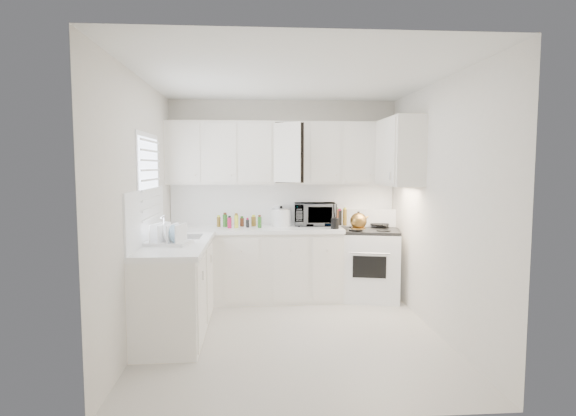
{
  "coord_description": "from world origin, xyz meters",
  "views": [
    {
      "loc": [
        -0.37,
        -4.58,
        1.73
      ],
      "look_at": [
        0.0,
        0.7,
        1.25
      ],
      "focal_mm": 28.77,
      "sensor_mm": 36.0,
      "label": 1
    }
  ],
  "objects": [
    {
      "name": "sauce_right_3",
      "position": [
        0.74,
        1.4,
        1.05
      ],
      "size": [
        0.06,
        0.06,
        0.19
      ],
      "primitive_type": "cylinder",
      "color": "black",
      "rests_on": "countertop_back"
    },
    {
      "name": "spice_left_7",
      "position": [
        -0.32,
        1.33,
        1.02
      ],
      "size": [
        0.06,
        0.06,
        0.13
      ],
      "primitive_type": "cylinder",
      "color": "#2C6A23",
      "rests_on": "countertop_back"
    },
    {
      "name": "tea_kettle",
      "position": [
        0.92,
        1.09,
        1.06
      ],
      "size": [
        0.28,
        0.25,
        0.24
      ],
      "primitive_type": null,
      "rotation": [
        0.0,
        0.0,
        0.11
      ],
      "color": "olive",
      "rests_on": "stove"
    },
    {
      "name": "rice_cooker",
      "position": [
        -0.04,
        1.41,
        1.08
      ],
      "size": [
        0.28,
        0.28,
        0.26
      ],
      "primitive_type": null,
      "rotation": [
        0.0,
        0.0,
        -0.06
      ],
      "color": "white",
      "rests_on": "countertop_back"
    },
    {
      "name": "backsplash_back",
      "position": [
        0.0,
        1.59,
        1.23
      ],
      "size": [
        2.98,
        0.02,
        0.55
      ],
      "primitive_type": "cube",
      "color": "white",
      "rests_on": "wall_back"
    },
    {
      "name": "frying_pan",
      "position": [
        1.28,
        1.41,
        0.96
      ],
      "size": [
        0.29,
        0.44,
        0.04
      ],
      "primitive_type": null,
      "rotation": [
        0.0,
        0.0,
        0.12
      ],
      "color": "black",
      "rests_on": "stove"
    },
    {
      "name": "spice_left_1",
      "position": [
        -0.78,
        1.33,
        1.02
      ],
      "size": [
        0.06,
        0.06,
        0.13
      ],
      "primitive_type": "cylinder",
      "color": "#2C6A23",
      "rests_on": "countertop_back"
    },
    {
      "name": "backsplash_left",
      "position": [
        -1.49,
        0.2,
        1.23
      ],
      "size": [
        0.02,
        1.6,
        0.55
      ],
      "primitive_type": "cube",
      "color": "white",
      "rests_on": "wall_left"
    },
    {
      "name": "paper_towel",
      "position": [
        -0.07,
        1.48,
        1.08
      ],
      "size": [
        0.12,
        0.12,
        0.27
      ],
      "primitive_type": "cylinder",
      "color": "white",
      "rests_on": "countertop_back"
    },
    {
      "name": "upper_cabinets_right",
      "position": [
        1.33,
        0.82,
        1.5
      ],
      "size": [
        0.33,
        0.9,
        0.8
      ],
      "primitive_type": null,
      "color": "silver",
      "rests_on": "wall_right"
    },
    {
      "name": "dish_rack",
      "position": [
        -1.25,
        0.06,
        1.07
      ],
      "size": [
        0.49,
        0.41,
        0.24
      ],
      "primitive_type": null,
      "rotation": [
        0.0,
        0.0,
        -0.21
      ],
      "color": "white",
      "rests_on": "countertop_left"
    },
    {
      "name": "sauce_right_0",
      "position": [
        0.58,
        1.46,
        1.05
      ],
      "size": [
        0.06,
        0.06,
        0.19
      ],
      "primitive_type": "cylinder",
      "color": "#B61848",
      "rests_on": "countertop_back"
    },
    {
      "name": "lower_cabinets_back",
      "position": [
        -0.39,
        1.3,
        0.45
      ],
      "size": [
        2.22,
        0.6,
        0.9
      ],
      "primitive_type": null,
      "color": "silver",
      "rests_on": "floor"
    },
    {
      "name": "wall_left",
      "position": [
        -1.5,
        0.0,
        1.3
      ],
      "size": [
        0.0,
        3.2,
        3.2
      ],
      "primitive_type": "plane",
      "rotation": [
        1.57,
        0.0,
        1.57
      ],
      "color": "silver",
      "rests_on": "ground"
    },
    {
      "name": "window_blinds",
      "position": [
        -1.48,
        0.35,
        1.55
      ],
      "size": [
        0.06,
        0.96,
        1.06
      ],
      "primitive_type": null,
      "color": "white",
      "rests_on": "wall_left"
    },
    {
      "name": "wall_front",
      "position": [
        0.0,
        -1.6,
        1.3
      ],
      "size": [
        3.0,
        0.0,
        3.0
      ],
      "primitive_type": "plane",
      "rotation": [
        -1.57,
        0.0,
        0.0
      ],
      "color": "silver",
      "rests_on": "ground"
    },
    {
      "name": "spice_left_0",
      "position": [
        -0.85,
        1.42,
        1.02
      ],
      "size": [
        0.06,
        0.06,
        0.13
      ],
      "primitive_type": "cylinder",
      "color": "brown",
      "rests_on": "countertop_back"
    },
    {
      "name": "spice_left_2",
      "position": [
        -0.7,
        1.42,
        1.02
      ],
      "size": [
        0.06,
        0.06,
        0.13
      ],
      "primitive_type": "cylinder",
      "color": "#B61848",
      "rests_on": "countertop_back"
    },
    {
      "name": "spice_left_5",
      "position": [
        -0.47,
        1.33,
        1.02
      ],
      "size": [
        0.06,
        0.06,
        0.13
      ],
      "primitive_type": "cylinder",
      "color": "black",
      "rests_on": "countertop_back"
    },
    {
      "name": "upper_cabinets_back",
      "position": [
        0.0,
        1.44,
        1.5
      ],
      "size": [
        3.0,
        0.33,
        0.8
      ],
      "primitive_type": null,
      "color": "silver",
      "rests_on": "wall_back"
    },
    {
      "name": "sauce_right_4",
      "position": [
        0.8,
        1.46,
        1.05
      ],
      "size": [
        0.06,
        0.06,
        0.19
      ],
      "primitive_type": "cylinder",
      "color": "brown",
      "rests_on": "countertop_back"
    },
    {
      "name": "floor",
      "position": [
        0.0,
        0.0,
        0.0
      ],
      "size": [
        3.2,
        3.2,
        0.0
      ],
      "primitive_type": "plane",
      "color": "beige",
      "rests_on": "ground"
    },
    {
      "name": "sink",
      "position": [
        -1.19,
        0.55,
        1.07
      ],
      "size": [
        0.42,
        0.38,
        0.3
      ],
      "primitive_type": null,
      "color": "gray",
      "rests_on": "countertop_left"
    },
    {
      "name": "sauce_right_2",
      "position": [
        0.69,
        1.46,
        1.05
      ],
      "size": [
        0.06,
        0.06,
        0.19
      ],
      "primitive_type": "cylinder",
      "color": "#5A2E19",
      "rests_on": "countertop_back"
    },
    {
      "name": "stove",
      "position": [
        1.1,
        1.25,
        0.59
      ],
      "size": [
        0.88,
        0.77,
        1.17
      ],
      "primitive_type": null,
      "rotation": [
        0.0,
        0.0,
        -0.22
      ],
      "color": "white",
      "rests_on": "floor"
    },
    {
      "name": "sauce_right_1",
      "position": [
        0.64,
        1.4,
        1.05
      ],
      "size": [
        0.06,
        0.06,
        0.19
      ],
      "primitive_type": "cylinder",
      "color": "yellow",
      "rests_on": "countertop_back"
    },
    {
      "name": "spice_left_3",
      "position": [
        -0.62,
        1.33,
        1.02
      ],
      "size": [
        0.06,
        0.06,
        0.13
      ],
      "primitive_type": "cylinder",
      "color": "yellow",
      "rests_on": "countertop_back"
    },
    {
      "name": "lower_cabinets_left",
      "position": [
        -1.2,
        0.2,
        0.45
      ],
      "size": [
        0.6,
        1.6,
        0.9
      ],
      "primitive_type": null,
      "color": "silver",
      "rests_on": "floor"
    },
    {
      "name": "countertop_back",
      "position": [
        -0.39,
        1.29,
        0.93
      ],
      "size": [
        2.24,
        0.64,
        0.05
      ],
      "primitive_type": "cube",
      "color": "white",
      "rests_on": "lower_cabinets_back"
    },
    {
      "name": "countertop_left",
      "position": [
        -1.19,
        0.2,
        0.93
      ],
      "size": [
        0.64,
        1.62,
        0.05
      ],
      "primitive_type": "cube",
      "color": "white",
      "rests_on": "lower_cabinets_left"
    },
    {
      "name": "spice_left_6",
      "position": [
        -0.4,
        1.42,
        1.02
      ],
      "size": [
        0.06,
        0.06,
        0.13
      ],
      "primitive_type": "cylinder",
      "color": "brown",
      "rests_on": "countertop_back"
    },
    {
      "name": "wall_right",
      "position": [
        1.5,
        0.0,
        1.3
      ],
      "size": [
        0.0,
        3.2,
        3.2
      ],
      "primitive_type": "plane",
      "rotation": [
        1.57,
        0.0,
        -1.57
      ],
      "color": "silver",
      "rests_on": "ground"
    },
    {
      "name": "microwave",
      "position": [
        0.41,
        1.44,
        1.13
      ],
      "size": [
        0.56,
        0.33,
        0.37
      ],
      "primitive_type": "imported",
      "rotation": [
        0.0,
        0.0,
        -0.06
      ],
      "color": "gray",
      "rests_on": "countertop_back"
    },
    {
      "name": "spice_left_4",
      "position": [
        -0.55,
        1.42,
        1.02
      ],
      "size": [
        0.06,
        0.06,
        0.13
      ],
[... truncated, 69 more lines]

